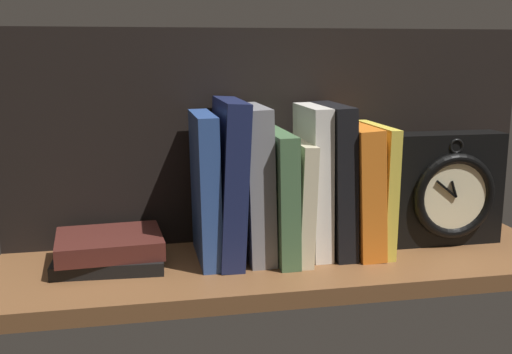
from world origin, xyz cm
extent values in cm
cube|color=brown|center=(0.00, 0.00, -1.25)|extent=(86.19, 25.08, 2.50)
cube|color=black|center=(0.00, 11.94, 17.20)|extent=(86.19, 1.20, 34.41)
cube|color=#2D4C8E|center=(-12.14, 2.89, 11.03)|extent=(3.29, 14.14, 22.10)
cube|color=#192147|center=(-8.67, 2.89, 11.96)|extent=(4.57, 15.39, 24.06)
cube|color=gray|center=(-4.77, 2.89, 11.48)|extent=(4.45, 13.53, 23.06)
cube|color=#476B44|center=(-1.15, 2.89, 9.61)|extent=(3.36, 16.90, 19.29)
cube|color=beige|center=(1.67, 2.89, 8.89)|extent=(2.63, 16.19, 17.83)
cube|color=silver|center=(4.45, 2.89, 11.42)|extent=(3.34, 12.50, 22.90)
cube|color=black|center=(7.75, 2.89, 11.48)|extent=(4.01, 13.84, 23.06)
cube|color=orange|center=(11.54, 2.89, 9.86)|extent=(4.85, 15.17, 19.90)
cube|color=gold|center=(14.65, 2.89, 9.85)|extent=(1.95, 14.54, 19.72)
cube|color=black|center=(27.07, 3.63, 9.02)|extent=(18.04, 5.38, 18.04)
torus|color=black|center=(27.07, 0.54, 8.37)|extent=(13.83, 1.70, 13.83)
cylinder|color=beige|center=(27.07, 0.54, 8.37)|extent=(11.17, 0.60, 11.17)
cube|color=black|center=(26.61, 0.04, 9.66)|extent=(1.19, 0.30, 2.68)
cube|color=black|center=(25.36, 0.04, 9.73)|extent=(3.60, 0.30, 2.96)
torus|color=black|center=(27.07, 0.94, 16.29)|extent=(2.44, 0.44, 2.44)
cube|color=black|center=(-26.32, 2.50, 0.96)|extent=(16.26, 12.32, 1.93)
cube|color=#471E19|center=(-26.35, 2.95, 3.27)|extent=(15.77, 13.28, 2.68)
camera|label=1|loc=(-22.72, -86.57, 31.21)|focal=43.62mm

